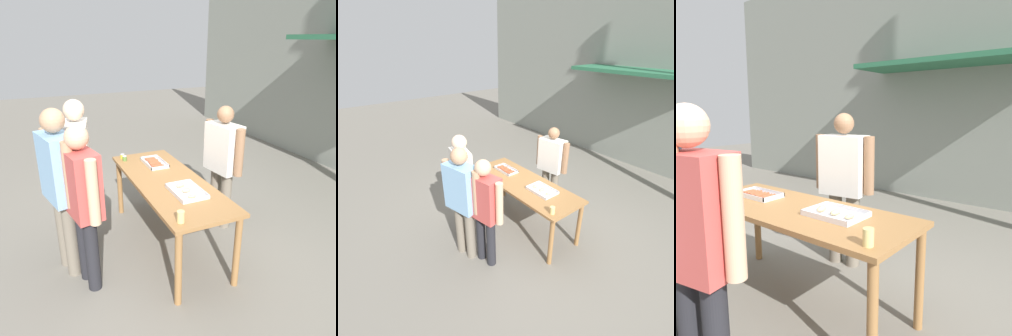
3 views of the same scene
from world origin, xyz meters
TOP-DOWN VIEW (x-y plane):
  - ground_plane at (0.00, 0.00)m, footprint 24.00×24.00m
  - building_facade_back at (0.00, 3.98)m, footprint 12.00×1.11m
  - serving_table at (0.00, 0.00)m, footprint 2.07×0.78m
  - food_tray_sausages at (-0.55, 0.05)m, footprint 0.44×0.25m
  - food_tray_buns at (0.38, 0.05)m, footprint 0.46×0.31m
  - condiment_jar_mustard at (-0.91, -0.28)m, footprint 0.06×0.06m
  - condiment_jar_ketchup at (-0.82, -0.27)m, footprint 0.06×0.06m
  - beer_cup at (0.90, -0.27)m, footprint 0.07×0.07m
  - person_server_behind_table at (-0.15, 0.84)m, footprint 0.68×0.32m
  - person_customer_holding_hotdog at (-0.46, -0.92)m, footprint 0.63×0.34m
  - person_customer_with_cup at (0.33, -1.02)m, footprint 0.64×0.33m
  - person_customer_waiting_in_line at (0.01, -1.18)m, footprint 0.67×0.37m

SIDE VIEW (x-z plane):
  - ground_plane at x=0.00m, z-range 0.00..0.00m
  - serving_table at x=0.00m, z-range 0.32..1.17m
  - food_tray_sausages at x=-0.55m, z-range 0.85..0.89m
  - food_tray_buns at x=0.38m, z-range 0.84..0.90m
  - condiment_jar_mustard at x=-0.91m, z-range 0.85..0.92m
  - condiment_jar_ketchup at x=-0.82m, z-range 0.85..0.92m
  - beer_cup at x=0.90m, z-range 0.85..0.96m
  - person_server_behind_table at x=-0.15m, z-range 0.14..1.76m
  - person_customer_with_cup at x=0.33m, z-range 0.15..1.84m
  - person_customer_holding_hotdog at x=-0.46m, z-range 0.17..1.94m
  - person_customer_waiting_in_line at x=0.01m, z-range 0.16..1.95m
  - building_facade_back at x=0.00m, z-range 0.01..4.51m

